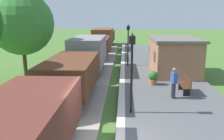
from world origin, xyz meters
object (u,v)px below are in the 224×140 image
object	(u,v)px
freight_train	(94,49)
tree_trackside_far	(22,23)
person_waiting	(174,82)
station_hut	(173,55)
lamp_post_far	(128,37)
lamp_post_near	(132,59)
bench_near_hut	(185,85)
potted_planter	(153,77)

from	to	relation	value
freight_train	tree_trackside_far	xyz separation A→B (m)	(-4.48, -5.71, 2.62)
freight_train	person_waiting	world-z (taller)	freight_train
station_hut	tree_trackside_far	xyz separation A→B (m)	(-11.28, -1.69, 2.48)
lamp_post_far	tree_trackside_far	xyz separation A→B (m)	(-7.73, -4.22, 1.33)
station_hut	lamp_post_near	bearing A→B (deg)	-113.10
person_waiting	lamp_post_far	bearing A→B (deg)	-89.62
bench_near_hut	person_waiting	xyz separation A→B (m)	(-0.88, -0.94, 0.46)
bench_near_hut	tree_trackside_far	xyz separation A→B (m)	(-10.99, 3.57, 3.41)
station_hut	lamp_post_far	size ratio (longest dim) A/B	1.57
lamp_post_near	tree_trackside_far	world-z (taller)	tree_trackside_far
freight_train	lamp_post_near	size ratio (longest dim) A/B	10.59
station_hut	bench_near_hut	size ratio (longest dim) A/B	3.87
person_waiting	potted_planter	size ratio (longest dim) A/B	1.87
freight_train	tree_trackside_far	bearing A→B (deg)	-128.10
freight_train	lamp_post_far	size ratio (longest dim) A/B	10.59
lamp_post_near	freight_train	bearing A→B (deg)	104.77
person_waiting	tree_trackside_far	size ratio (longest dim) A/B	0.27
freight_train	station_hut	bearing A→B (deg)	-30.63
station_hut	lamp_post_near	distance (m)	9.11
lamp_post_near	lamp_post_far	distance (m)	10.84
bench_near_hut	tree_trackside_far	size ratio (longest dim) A/B	0.23
potted_planter	lamp_post_near	distance (m)	5.41
freight_train	lamp_post_near	distance (m)	12.83
freight_train	person_waiting	size ratio (longest dim) A/B	22.92
tree_trackside_far	potted_planter	bearing A→B (deg)	-11.45
lamp_post_far	station_hut	bearing A→B (deg)	-35.52
bench_near_hut	tree_trackside_far	world-z (taller)	tree_trackside_far
station_hut	lamp_post_far	world-z (taller)	lamp_post_far
freight_train	person_waiting	xyz separation A→B (m)	(5.62, -10.23, -0.32)
lamp_post_near	tree_trackside_far	size ratio (longest dim) A/B	0.58
freight_train	lamp_post_far	bearing A→B (deg)	-24.67
station_hut	freight_train	bearing A→B (deg)	149.37
station_hut	potted_planter	size ratio (longest dim) A/B	6.33
bench_near_hut	lamp_post_far	world-z (taller)	lamp_post_far
potted_planter	station_hut	bearing A→B (deg)	60.95
lamp_post_near	lamp_post_far	xyz separation A→B (m)	(0.00, 10.84, 0.00)
lamp_post_near	station_hut	bearing A→B (deg)	66.90
bench_near_hut	potted_planter	xyz separation A→B (m)	(-1.69, 1.69, 0.00)
lamp_post_far	potted_planter	bearing A→B (deg)	-75.63
freight_train	station_hut	size ratio (longest dim) A/B	6.76
freight_train	bench_near_hut	size ratio (longest dim) A/B	26.13
freight_train	potted_planter	bearing A→B (deg)	-57.62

